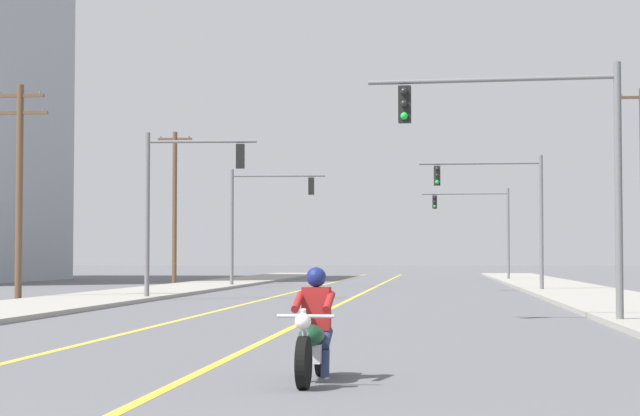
% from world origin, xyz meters
% --- Properties ---
extents(lane_stripe_center, '(0.16, 100.00, 0.01)m').
position_xyz_m(lane_stripe_center, '(-0.12, 45.00, 0.00)').
color(lane_stripe_center, yellow).
rests_on(lane_stripe_center, ground).
extents(lane_stripe_left, '(0.16, 100.00, 0.01)m').
position_xyz_m(lane_stripe_left, '(-3.31, 45.00, 0.00)').
color(lane_stripe_left, yellow).
rests_on(lane_stripe_left, ground).
extents(sidewalk_kerb_right, '(4.40, 110.00, 0.14)m').
position_xyz_m(sidewalk_kerb_right, '(9.22, 40.00, 0.07)').
color(sidewalk_kerb_right, '#9E998E').
rests_on(sidewalk_kerb_right, ground).
extents(sidewalk_kerb_left, '(4.40, 110.00, 0.14)m').
position_xyz_m(sidewalk_kerb_left, '(-9.22, 40.00, 0.07)').
color(sidewalk_kerb_left, '#9E998E').
rests_on(sidewalk_kerb_left, ground).
extents(motorcycle_with_rider, '(0.70, 2.19, 1.46)m').
position_xyz_m(motorcycle_with_rider, '(1.56, 7.53, 0.59)').
color(motorcycle_with_rider, black).
rests_on(motorcycle_with_rider, ground).
extents(traffic_signal_near_right, '(6.00, 0.53, 6.20)m').
position_xyz_m(traffic_signal_near_right, '(5.62, 20.34, 4.17)').
color(traffic_signal_near_right, slate).
rests_on(traffic_signal_near_right, ground).
extents(traffic_signal_near_left, '(4.14, 0.53, 6.20)m').
position_xyz_m(traffic_signal_near_left, '(-6.37, 33.99, 4.05)').
color(traffic_signal_near_left, slate).
rests_on(traffic_signal_near_left, ground).
extents(traffic_signal_mid_right, '(5.60, 0.37, 6.20)m').
position_xyz_m(traffic_signal_mid_right, '(6.20, 44.88, 4.14)').
color(traffic_signal_mid_right, slate).
rests_on(traffic_signal_mid_right, ground).
extents(traffic_signal_mid_left, '(5.01, 0.54, 6.20)m').
position_xyz_m(traffic_signal_mid_left, '(-6.18, 51.74, 4.11)').
color(traffic_signal_mid_left, slate).
rests_on(traffic_signal_mid_left, ground).
extents(traffic_signal_far_right, '(5.86, 0.37, 6.20)m').
position_xyz_m(traffic_signal_far_right, '(6.16, 69.71, 4.16)').
color(traffic_signal_far_right, slate).
rests_on(traffic_signal_far_right, ground).
extents(utility_pole_left_near, '(2.14, 0.26, 8.02)m').
position_xyz_m(utility_pole_left_near, '(-12.36, 33.72, 4.34)').
color(utility_pole_left_near, brown).
rests_on(utility_pole_left_near, ground).
extents(utility_pole_left_far, '(1.95, 0.26, 8.68)m').
position_xyz_m(utility_pole_left_far, '(-11.65, 55.73, 4.53)').
color(utility_pole_left_far, brown).
rests_on(utility_pole_left_far, ground).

